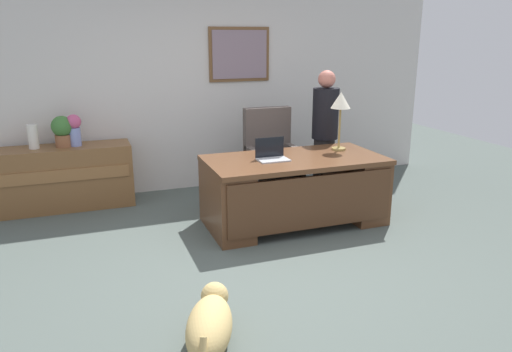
{
  "coord_description": "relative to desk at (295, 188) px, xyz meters",
  "views": [
    {
      "loc": [
        -1.42,
        -3.74,
        1.99
      ],
      "look_at": [
        0.06,
        0.3,
        0.75
      ],
      "focal_mm": 34.26,
      "sensor_mm": 36.0,
      "label": 1
    }
  ],
  "objects": [
    {
      "name": "back_wall",
      "position": [
        -0.7,
        1.76,
        0.95
      ],
      "size": [
        7.0,
        0.16,
        2.7
      ],
      "color": "silver",
      "rests_on": "ground_plane"
    },
    {
      "name": "desk",
      "position": [
        0.0,
        0.0,
        0.0
      ],
      "size": [
        1.9,
        0.96,
        0.74
      ],
      "color": "brown",
      "rests_on": "ground_plane"
    },
    {
      "name": "potted_plant",
      "position": [
        -2.32,
        1.42,
        0.54
      ],
      "size": [
        0.24,
        0.24,
        0.36
      ],
      "color": "brown",
      "rests_on": "credenza"
    },
    {
      "name": "desk_lamp",
      "position": [
        0.62,
        0.2,
        0.85
      ],
      "size": [
        0.22,
        0.22,
        0.65
      ],
      "color": "#9E8447",
      "rests_on": "desk"
    },
    {
      "name": "armchair",
      "position": [
        0.07,
        0.87,
        0.1
      ],
      "size": [
        0.6,
        0.59,
        1.14
      ],
      "color": "#564C47",
      "rests_on": "ground_plane"
    },
    {
      "name": "dog_lying",
      "position": [
        -1.44,
        -1.81,
        -0.25
      ],
      "size": [
        0.52,
        0.79,
        0.3
      ],
      "color": "tan",
      "rests_on": "ground_plane"
    },
    {
      "name": "person_standing",
      "position": [
        0.72,
        0.72,
        0.41
      ],
      "size": [
        0.32,
        0.32,
        1.59
      ],
      "color": "#262323",
      "rests_on": "ground_plane"
    },
    {
      "name": "laptop",
      "position": [
        -0.26,
        0.04,
        0.39
      ],
      "size": [
        0.32,
        0.22,
        0.22
      ],
      "color": "#B2B5BA",
      "rests_on": "desk"
    },
    {
      "name": "vase_empty",
      "position": [
        -2.63,
        1.42,
        0.48
      ],
      "size": [
        0.11,
        0.11,
        0.28
      ],
      "primitive_type": "cylinder",
      "color": "silver",
      "rests_on": "credenza"
    },
    {
      "name": "ground_plane",
      "position": [
        -0.71,
        -0.83,
        -0.4
      ],
      "size": [
        12.0,
        12.0,
        0.0
      ],
      "primitive_type": "plane",
      "color": "#4C5651"
    },
    {
      "name": "vase_with_flowers",
      "position": [
        -2.19,
        1.42,
        0.55
      ],
      "size": [
        0.17,
        0.17,
        0.37
      ],
      "color": "#8292D4",
      "rests_on": "credenza"
    },
    {
      "name": "credenza",
      "position": [
        -2.36,
        1.41,
        -0.03
      ],
      "size": [
        1.56,
        0.5,
        0.75
      ],
      "color": "brown",
      "rests_on": "ground_plane"
    }
  ]
}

